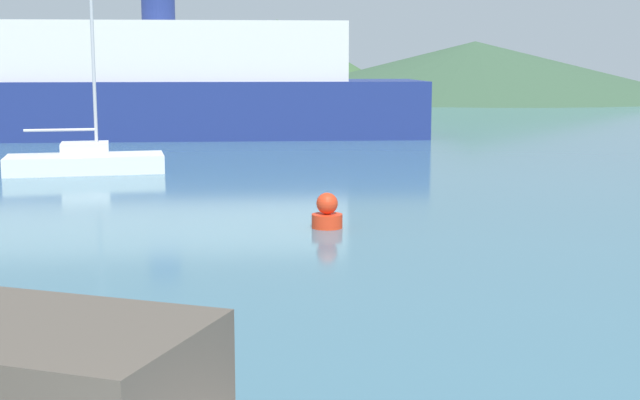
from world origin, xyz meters
name	(u,v)px	position (x,y,z in m)	size (l,w,h in m)	color
sailboat_inner	(85,160)	(-10.05, 27.02, 0.45)	(5.85, 3.78, 9.38)	white
ferry_distant	(160,87)	(-11.63, 42.22, 2.59)	(28.07, 11.67, 7.48)	navy
buoy_marker	(327,213)	(-0.49, 17.37, 0.35)	(0.74, 0.74, 0.85)	red
hill_west	(277,56)	(-15.48, 107.82, 4.48)	(30.59, 30.59, 8.97)	#3D6038
hill_central	(475,69)	(8.17, 97.08, 3.01)	(48.74, 48.74, 6.02)	#38563D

